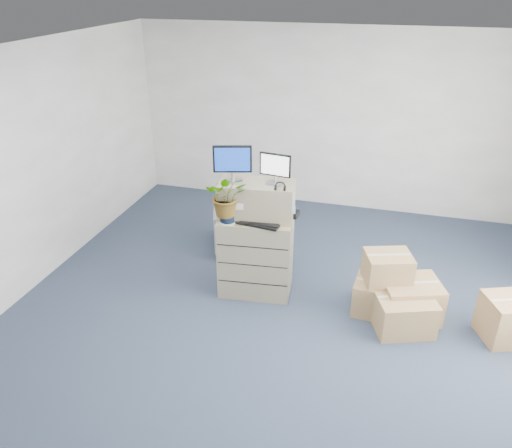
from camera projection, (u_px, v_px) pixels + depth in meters
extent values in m
plane|color=#22293E|center=(269.00, 333.00, 5.36)|extent=(7.00, 7.00, 0.00)
cube|color=beige|center=(326.00, 120.00, 7.73)|extent=(6.00, 0.02, 2.80)
cube|color=tan|center=(256.00, 255.00, 5.86)|extent=(0.88, 0.60, 0.97)
cube|color=tan|center=(257.00, 200.00, 5.58)|extent=(0.87, 0.51, 0.42)
cube|color=#99999E|center=(233.00, 181.00, 5.50)|extent=(0.26, 0.22, 0.02)
cylinder|color=#99999E|center=(233.00, 176.00, 5.48)|extent=(0.04, 0.04, 0.10)
cube|color=black|center=(232.00, 159.00, 5.38)|extent=(0.41, 0.14, 0.30)
cube|color=navy|center=(232.00, 160.00, 5.37)|extent=(0.37, 0.11, 0.26)
cube|color=#99999E|center=(275.00, 183.00, 5.45)|extent=(0.20, 0.16, 0.01)
cylinder|color=#99999E|center=(275.00, 179.00, 5.43)|extent=(0.03, 0.03, 0.08)
cube|color=black|center=(275.00, 165.00, 5.35)|extent=(0.35, 0.07, 0.25)
cube|color=white|center=(275.00, 165.00, 5.34)|extent=(0.32, 0.05, 0.22)
torus|color=black|center=(280.00, 187.00, 5.29)|extent=(0.12, 0.03, 0.12)
cube|color=black|center=(259.00, 223.00, 5.51)|extent=(0.51, 0.26, 0.03)
ellipsoid|color=silver|center=(284.00, 223.00, 5.49)|extent=(0.09, 0.06, 0.03)
cylinder|color=gray|center=(264.00, 205.00, 5.64)|extent=(0.08, 0.08, 0.27)
cube|color=silver|center=(252.00, 216.00, 5.66)|extent=(0.06, 0.06, 0.02)
cube|color=black|center=(252.00, 211.00, 5.63)|extent=(0.06, 0.03, 0.11)
cube|color=black|center=(290.00, 213.00, 5.68)|extent=(0.21, 0.17, 0.06)
cube|color=#3F89D6|center=(286.00, 209.00, 5.63)|extent=(0.22, 0.15, 0.08)
cylinder|color=#ADC69F|center=(228.00, 221.00, 5.55)|extent=(0.20, 0.20, 0.01)
cylinder|color=black|center=(227.00, 216.00, 5.52)|extent=(0.17, 0.17, 0.13)
imported|color=#1E5E1A|center=(227.00, 200.00, 5.43)|extent=(0.56, 0.59, 0.38)
imported|color=slate|center=(239.00, 225.00, 6.86)|extent=(0.85, 0.82, 0.70)
cube|color=#9A724A|center=(380.00, 297.00, 5.60)|extent=(0.60, 0.48, 0.39)
cube|color=#9A724A|center=(410.00, 299.00, 5.52)|extent=(0.75, 0.68, 0.45)
cube|color=#9A724A|center=(402.00, 311.00, 5.37)|extent=(0.75, 0.72, 0.40)
cube|color=#9A724A|center=(387.00, 268.00, 5.46)|extent=(0.58, 0.52, 0.34)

